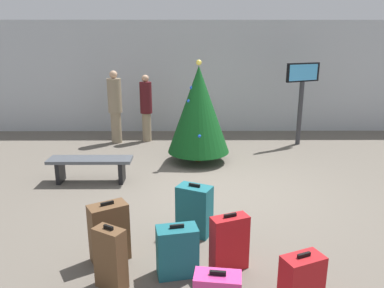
{
  "coord_description": "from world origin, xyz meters",
  "views": [
    {
      "loc": [
        -0.61,
        -6.26,
        2.67
      ],
      "look_at": [
        -0.57,
        0.03,
        0.9
      ],
      "focal_mm": 34.85,
      "sensor_mm": 36.0,
      "label": 1
    }
  ],
  "objects_px": {
    "suitcase_6": "(177,251)",
    "suitcase_5": "(194,210)",
    "holiday_tree": "(199,110)",
    "traveller_0": "(146,107)",
    "flight_info_kiosk": "(302,87)",
    "suitcase_1": "(110,259)",
    "suitcase_2": "(302,281)",
    "suitcase_0": "(229,243)",
    "suitcase_3": "(109,232)",
    "traveller_1": "(115,105)",
    "waiting_bench": "(91,164)"
  },
  "relations": [
    {
      "from": "traveller_1",
      "to": "suitcase_3",
      "type": "bearing_deg",
      "value": -80.23
    },
    {
      "from": "suitcase_0",
      "to": "suitcase_1",
      "type": "xyz_separation_m",
      "value": [
        -1.34,
        -0.35,
        0.02
      ]
    },
    {
      "from": "flight_info_kiosk",
      "to": "suitcase_1",
      "type": "xyz_separation_m",
      "value": [
        -3.73,
        -5.89,
        -1.13
      ]
    },
    {
      "from": "traveller_0",
      "to": "suitcase_3",
      "type": "xyz_separation_m",
      "value": [
        0.16,
        -5.69,
        -0.58
      ]
    },
    {
      "from": "waiting_bench",
      "to": "suitcase_3",
      "type": "xyz_separation_m",
      "value": [
        0.91,
        -2.65,
        0.01
      ]
    },
    {
      "from": "suitcase_2",
      "to": "suitcase_5",
      "type": "distance_m",
      "value": 1.86
    },
    {
      "from": "holiday_tree",
      "to": "waiting_bench",
      "type": "xyz_separation_m",
      "value": [
        -2.11,
        -1.25,
        -0.83
      ]
    },
    {
      "from": "suitcase_1",
      "to": "flight_info_kiosk",
      "type": "bearing_deg",
      "value": 57.64
    },
    {
      "from": "suitcase_5",
      "to": "suitcase_2",
      "type": "bearing_deg",
      "value": -54.56
    },
    {
      "from": "flight_info_kiosk",
      "to": "suitcase_2",
      "type": "relative_size",
      "value": 3.44
    },
    {
      "from": "suitcase_3",
      "to": "traveller_1",
      "type": "bearing_deg",
      "value": 99.77
    },
    {
      "from": "traveller_0",
      "to": "suitcase_6",
      "type": "xyz_separation_m",
      "value": [
        1.01,
        -6.01,
        -0.65
      ]
    },
    {
      "from": "holiday_tree",
      "to": "suitcase_6",
      "type": "distance_m",
      "value": 4.33
    },
    {
      "from": "suitcase_3",
      "to": "suitcase_6",
      "type": "relative_size",
      "value": 1.22
    },
    {
      "from": "holiday_tree",
      "to": "suitcase_0",
      "type": "xyz_separation_m",
      "value": [
        0.27,
        -4.11,
        -0.85
      ]
    },
    {
      "from": "traveller_0",
      "to": "suitcase_3",
      "type": "height_order",
      "value": "traveller_0"
    },
    {
      "from": "waiting_bench",
      "to": "suitcase_6",
      "type": "distance_m",
      "value": 3.45
    },
    {
      "from": "suitcase_6",
      "to": "suitcase_5",
      "type": "bearing_deg",
      "value": 77.5
    },
    {
      "from": "traveller_0",
      "to": "suitcase_2",
      "type": "xyz_separation_m",
      "value": [
        2.3,
        -6.56,
        -0.66
      ]
    },
    {
      "from": "flight_info_kiosk",
      "to": "suitcase_0",
      "type": "distance_m",
      "value": 6.14
    },
    {
      "from": "waiting_bench",
      "to": "traveller_1",
      "type": "distance_m",
      "value": 2.95
    },
    {
      "from": "flight_info_kiosk",
      "to": "suitcase_2",
      "type": "xyz_separation_m",
      "value": [
        -1.72,
        -6.2,
        -1.21
      ]
    },
    {
      "from": "traveller_1",
      "to": "suitcase_6",
      "type": "relative_size",
      "value": 2.97
    },
    {
      "from": "suitcase_2",
      "to": "suitcase_3",
      "type": "relative_size",
      "value": 0.79
    },
    {
      "from": "holiday_tree",
      "to": "flight_info_kiosk",
      "type": "bearing_deg",
      "value": 28.25
    },
    {
      "from": "holiday_tree",
      "to": "traveller_1",
      "type": "height_order",
      "value": "holiday_tree"
    },
    {
      "from": "suitcase_0",
      "to": "suitcase_3",
      "type": "bearing_deg",
      "value": 171.91
    },
    {
      "from": "suitcase_1",
      "to": "suitcase_6",
      "type": "relative_size",
      "value": 1.18
    },
    {
      "from": "waiting_bench",
      "to": "traveller_1",
      "type": "xyz_separation_m",
      "value": [
        -0.05,
        2.88,
        0.64
      ]
    },
    {
      "from": "suitcase_0",
      "to": "suitcase_3",
      "type": "distance_m",
      "value": 1.48
    },
    {
      "from": "holiday_tree",
      "to": "suitcase_5",
      "type": "xyz_separation_m",
      "value": [
        -0.13,
        -3.26,
        -0.83
      ]
    },
    {
      "from": "traveller_1",
      "to": "suitcase_0",
      "type": "xyz_separation_m",
      "value": [
        2.42,
        -5.73,
        -0.67
      ]
    },
    {
      "from": "suitcase_1",
      "to": "suitcase_5",
      "type": "bearing_deg",
      "value": 51.95
    },
    {
      "from": "suitcase_0",
      "to": "suitcase_1",
      "type": "distance_m",
      "value": 1.38
    },
    {
      "from": "traveller_0",
      "to": "traveller_1",
      "type": "xyz_separation_m",
      "value": [
        -0.79,
        -0.16,
        0.06
      ]
    },
    {
      "from": "suitcase_3",
      "to": "suitcase_6",
      "type": "height_order",
      "value": "suitcase_3"
    },
    {
      "from": "suitcase_0",
      "to": "waiting_bench",
      "type": "bearing_deg",
      "value": 129.72
    },
    {
      "from": "traveller_0",
      "to": "suitcase_2",
      "type": "distance_m",
      "value": 6.98
    },
    {
      "from": "suitcase_6",
      "to": "suitcase_3",
      "type": "bearing_deg",
      "value": 159.39
    },
    {
      "from": "traveller_1",
      "to": "suitcase_0",
      "type": "distance_m",
      "value": 6.26
    },
    {
      "from": "holiday_tree",
      "to": "suitcase_3",
      "type": "xyz_separation_m",
      "value": [
        -1.2,
        -3.9,
        -0.82
      ]
    },
    {
      "from": "suitcase_3",
      "to": "suitcase_5",
      "type": "distance_m",
      "value": 1.24
    },
    {
      "from": "suitcase_5",
      "to": "suitcase_0",
      "type": "bearing_deg",
      "value": -64.54
    },
    {
      "from": "suitcase_1",
      "to": "suitcase_3",
      "type": "xyz_separation_m",
      "value": [
        -0.13,
        0.56,
        0.01
      ]
    },
    {
      "from": "suitcase_5",
      "to": "waiting_bench",
      "type": "bearing_deg",
      "value": 134.43
    },
    {
      "from": "flight_info_kiosk",
      "to": "suitcase_5",
      "type": "distance_m",
      "value": 5.58
    },
    {
      "from": "suitcase_5",
      "to": "suitcase_6",
      "type": "height_order",
      "value": "suitcase_5"
    },
    {
      "from": "holiday_tree",
      "to": "traveller_0",
      "type": "distance_m",
      "value": 2.26
    },
    {
      "from": "suitcase_1",
      "to": "suitcase_2",
      "type": "relative_size",
      "value": 1.23
    },
    {
      "from": "suitcase_1",
      "to": "suitcase_6",
      "type": "bearing_deg",
      "value": 18.08
    }
  ]
}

